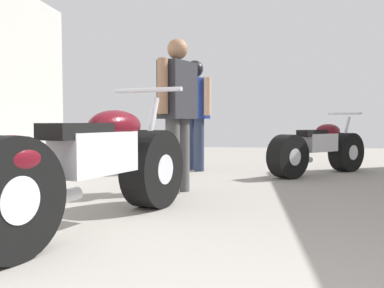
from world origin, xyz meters
The scene contains 5 objects.
ground_plane centered at (0.00, 3.20, 0.00)m, with size 15.96×15.96×0.00m, color gray.
motorcycle_maroon_cruiser centered at (-0.91, 2.01, 0.42)m, with size 1.00×2.17×1.03m.
motorcycle_black_naked centered at (1.17, 5.20, 0.36)m, with size 1.54×1.46×0.88m.
mechanic_in_blue centered at (-0.56, 3.53, 0.91)m, with size 0.39×0.63×1.60m.
mechanic_with_helmet centered at (-0.61, 5.47, 1.00)m, with size 0.56×0.51×1.67m.
Camera 1 is at (0.12, -0.68, 0.75)m, focal length 38.09 mm.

